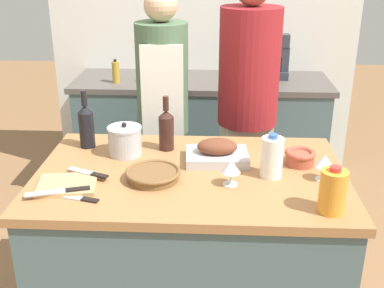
# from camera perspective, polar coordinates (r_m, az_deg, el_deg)

# --- Properties ---
(kitchen_island) EXTENTS (1.38, 0.88, 0.88)m
(kitchen_island) POSITION_cam_1_polar(r_m,az_deg,el_deg) (2.38, -0.17, -12.87)
(kitchen_island) COLOR #4C666B
(kitchen_island) RESTS_ON ground_plane
(back_counter) EXTENTS (1.87, 0.60, 0.91)m
(back_counter) POSITION_cam_1_polar(r_m,az_deg,el_deg) (3.71, 1.09, 0.89)
(back_counter) COLOR #4C666B
(back_counter) RESTS_ON ground_plane
(back_wall) EXTENTS (2.37, 0.10, 2.55)m
(back_wall) POSITION_cam_1_polar(r_m,az_deg,el_deg) (3.84, 1.36, 14.32)
(back_wall) COLOR silver
(back_wall) RESTS_ON ground_plane
(roasting_pan) EXTENTS (0.30, 0.22, 0.11)m
(roasting_pan) POSITION_cam_1_polar(r_m,az_deg,el_deg) (2.24, 2.99, -1.05)
(roasting_pan) COLOR #BCBCC1
(roasting_pan) RESTS_ON kitchen_island
(wicker_basket) EXTENTS (0.24, 0.24, 0.04)m
(wicker_basket) POSITION_cam_1_polar(r_m,az_deg,el_deg) (2.08, -4.64, -3.59)
(wicker_basket) COLOR brown
(wicker_basket) RESTS_ON kitchen_island
(cutting_board) EXTENTS (0.27, 0.23, 0.02)m
(cutting_board) POSITION_cam_1_polar(r_m,az_deg,el_deg) (2.09, -14.59, -4.69)
(cutting_board) COLOR tan
(cutting_board) RESTS_ON kitchen_island
(stock_pot) EXTENTS (0.16, 0.16, 0.16)m
(stock_pot) POSITION_cam_1_polar(r_m,az_deg,el_deg) (2.33, -7.94, 0.40)
(stock_pot) COLOR #B7B7BC
(stock_pot) RESTS_ON kitchen_island
(mixing_bowl) EXTENTS (0.14, 0.14, 0.07)m
(mixing_bowl) POSITION_cam_1_polar(r_m,az_deg,el_deg) (2.27, 12.68, -1.50)
(mixing_bowl) COLOR #A84C38
(mixing_bowl) RESTS_ON kitchen_island
(juice_jug) EXTENTS (0.10, 0.10, 0.19)m
(juice_jug) POSITION_cam_1_polar(r_m,az_deg,el_deg) (1.88, 16.34, -5.39)
(juice_jug) COLOR orange
(juice_jug) RESTS_ON kitchen_island
(milk_jug) EXTENTS (0.10, 0.10, 0.20)m
(milk_jug) POSITION_cam_1_polar(r_m,az_deg,el_deg) (2.11, 9.44, -1.54)
(milk_jug) COLOR white
(milk_jug) RESTS_ON kitchen_island
(wine_bottle_green) EXTENTS (0.08, 0.08, 0.29)m
(wine_bottle_green) POSITION_cam_1_polar(r_m,az_deg,el_deg) (2.44, -12.42, 2.21)
(wine_bottle_green) COLOR black
(wine_bottle_green) RESTS_ON kitchen_island
(wine_bottle_dark) EXTENTS (0.07, 0.07, 0.27)m
(wine_bottle_dark) POSITION_cam_1_polar(r_m,az_deg,el_deg) (2.36, -3.06, 1.81)
(wine_bottle_dark) COLOR #381E19
(wine_bottle_dark) RESTS_ON kitchen_island
(wine_glass_left) EXTENTS (0.08, 0.08, 0.11)m
(wine_glass_left) POSITION_cam_1_polar(r_m,az_deg,el_deg) (2.01, 4.63, -2.75)
(wine_glass_left) COLOR silver
(wine_glass_left) RESTS_ON kitchen_island
(wine_glass_right) EXTENTS (0.08, 0.08, 0.12)m
(wine_glass_right) POSITION_cam_1_polar(r_m,az_deg,el_deg) (2.13, 15.45, -2.04)
(wine_glass_right) COLOR silver
(wine_glass_right) RESTS_ON kitchen_island
(knife_chef) EXTENTS (0.25, 0.10, 0.01)m
(knife_chef) POSITION_cam_1_polar(r_m,az_deg,el_deg) (2.02, -15.36, -5.42)
(knife_chef) COLOR #B7B7BC
(knife_chef) RESTS_ON cutting_board
(knife_paring) EXTENTS (0.19, 0.08, 0.01)m
(knife_paring) POSITION_cam_1_polar(r_m,az_deg,el_deg) (1.99, -13.30, -6.28)
(knife_paring) COLOR #B7B7BC
(knife_paring) RESTS_ON kitchen_island
(knife_bread) EXTENTS (0.20, 0.11, 0.01)m
(knife_bread) POSITION_cam_1_polar(r_m,az_deg,el_deg) (2.14, -12.11, -3.38)
(knife_bread) COLOR #B7B7BC
(knife_bread) RESTS_ON cutting_board
(stand_mixer) EXTENTS (0.18, 0.14, 0.33)m
(stand_mixer) POSITION_cam_1_polar(r_m,az_deg,el_deg) (3.61, 9.95, 9.73)
(stand_mixer) COLOR #333842
(stand_mixer) RESTS_ON back_counter
(condiment_bottle_tall) EXTENTS (0.06, 0.06, 0.20)m
(condiment_bottle_tall) POSITION_cam_1_polar(r_m,az_deg,el_deg) (3.42, 9.05, 8.34)
(condiment_bottle_tall) COLOR #332D28
(condiment_bottle_tall) RESTS_ON back_counter
(condiment_bottle_short) EXTENTS (0.06, 0.06, 0.18)m
(condiment_bottle_short) POSITION_cam_1_polar(r_m,az_deg,el_deg) (3.47, -4.74, 8.53)
(condiment_bottle_short) COLOR maroon
(condiment_bottle_short) RESTS_ON back_counter
(condiment_bottle_extra) EXTENTS (0.05, 0.05, 0.17)m
(condiment_bottle_extra) POSITION_cam_1_polar(r_m,az_deg,el_deg) (3.50, -9.03, 8.42)
(condiment_bottle_extra) COLOR #B28E2D
(condiment_bottle_extra) RESTS_ON back_counter
(person_cook_aproned) EXTENTS (0.30, 0.32, 1.61)m
(person_cook_aproned) POSITION_cam_1_polar(r_m,az_deg,el_deg) (2.89, -3.45, 3.85)
(person_cook_aproned) COLOR beige
(person_cook_aproned) RESTS_ON ground_plane
(person_cook_guest) EXTENTS (0.36, 0.36, 1.70)m
(person_cook_guest) POSITION_cam_1_polar(r_m,az_deg,el_deg) (2.92, 6.61, 4.83)
(person_cook_guest) COLOR beige
(person_cook_guest) RESTS_ON ground_plane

